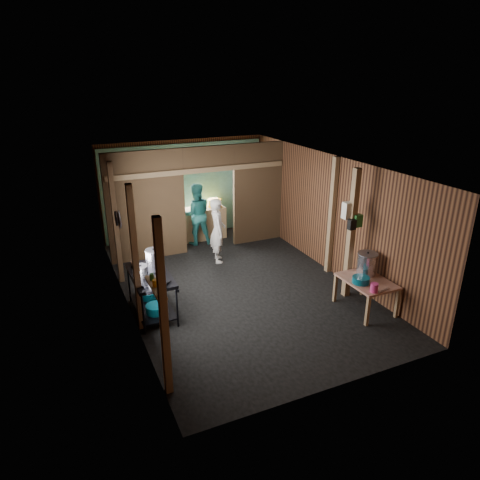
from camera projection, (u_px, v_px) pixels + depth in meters
name	position (u px, v px, depth m)	size (l,w,h in m)	color
floor	(236.00, 285.00, 9.18)	(4.50, 7.00, 0.00)	black
ceiling	(236.00, 163.00, 8.24)	(4.50, 7.00, 0.00)	#2B2823
wall_back	(184.00, 188.00, 11.68)	(4.50, 0.00, 2.60)	brown
wall_front	(342.00, 308.00, 5.73)	(4.50, 0.00, 2.60)	brown
wall_left	(123.00, 244.00, 7.85)	(0.00, 7.00, 2.60)	brown
wall_right	(329.00, 214.00, 9.56)	(0.00, 7.00, 2.60)	brown
partition_left	(146.00, 207.00, 10.07)	(1.85, 0.10, 2.60)	brown
partition_right	(258.00, 193.00, 11.18)	(1.35, 0.10, 2.60)	brown
partition_header	(209.00, 159.00, 10.31)	(1.30, 0.10, 0.60)	brown
turquoise_panel	(185.00, 190.00, 11.65)	(4.40, 0.06, 2.50)	#5FA8A2
back_counter	(202.00, 223.00, 11.65)	(1.20, 0.50, 0.85)	#9A7C4E
wall_clock	(193.00, 166.00, 11.48)	(0.20, 0.20, 0.03)	silver
post_left_a	(163.00, 311.00, 5.66)	(0.10, 0.12, 2.60)	#9A7C4E
post_left_b	(135.00, 260.00, 7.19)	(0.10, 0.12, 2.60)	#9A7C4E
post_left_c	(116.00, 224.00, 8.90)	(0.10, 0.12, 2.60)	#9A7C4E
post_right	(332.00, 217.00, 9.37)	(0.10, 0.12, 2.60)	#9A7C4E
post_free	(351.00, 235.00, 8.30)	(0.12, 0.12, 2.60)	#9A7C4E
cross_beam	(200.00, 170.00, 10.26)	(4.40, 0.12, 0.12)	#9A7C4E
pan_lid_big	(119.00, 219.00, 8.08)	(0.34, 0.34, 0.03)	slate
pan_lid_small	(116.00, 218.00, 8.45)	(0.30, 0.30, 0.03)	black
wall_shelf	(156.00, 287.00, 6.06)	(0.14, 0.80, 0.03)	#9A7C4E
jar_white	(160.00, 291.00, 5.83)	(0.07, 0.07, 0.10)	silver
jar_yellow	(155.00, 283.00, 6.04)	(0.08, 0.08, 0.10)	orange
jar_green	(152.00, 277.00, 6.23)	(0.06, 0.06, 0.10)	#216225
bag_white	(349.00, 210.00, 8.18)	(0.22, 0.15, 0.32)	silver
bag_green	(357.00, 221.00, 8.17)	(0.16, 0.12, 0.24)	#216225
bag_black	(352.00, 224.00, 8.12)	(0.14, 0.10, 0.20)	black
gas_range	(152.00, 294.00, 7.96)	(0.71, 1.38, 0.81)	black
prep_table	(365.00, 295.00, 8.15)	(0.75, 1.03, 0.61)	#AA7255
stove_pot_large	(154.00, 257.00, 8.16)	(0.31, 0.31, 0.32)	silver
stove_pot_med	(141.00, 272.00, 7.67)	(0.27, 0.27, 0.23)	silver
stove_saucepan	(135.00, 263.00, 8.15)	(0.16, 0.16, 0.10)	silver
frying_pan	(157.00, 285.00, 7.34)	(0.30, 0.52, 0.07)	slate
blue_tub_front	(156.00, 309.00, 7.80)	(0.36, 0.36, 0.15)	#074C5C
blue_tub_back	(148.00, 295.00, 8.31)	(0.33, 0.33, 0.13)	#074C5C
stock_pot	(367.00, 264.00, 8.21)	(0.38, 0.38, 0.45)	silver
wash_basin	(361.00, 280.00, 7.91)	(0.32, 0.32, 0.12)	#074C5C
pink_bucket	(374.00, 288.00, 7.57)	(0.14, 0.14, 0.16)	#D0337C
knife	(384.00, 290.00, 7.64)	(0.30, 0.04, 0.01)	silver
yellow_tub	(215.00, 203.00, 11.59)	(0.37, 0.37, 0.20)	orange
cook	(218.00, 230.00, 10.10)	(0.56, 0.37, 1.54)	silver
worker_back	(196.00, 214.00, 11.14)	(0.79, 0.61, 1.62)	teal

